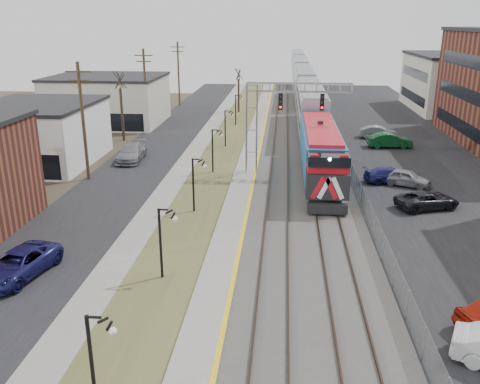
# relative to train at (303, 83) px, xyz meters

# --- Properties ---
(ground) EXTENTS (160.00, 160.00, 0.00)m
(ground) POSITION_rel_train_xyz_m (-5.50, -73.48, -2.94)
(ground) COLOR #473D2D
(ground) RESTS_ON ground
(street_west) EXTENTS (7.00, 120.00, 0.04)m
(street_west) POSITION_rel_train_xyz_m (-17.00, -38.48, -2.92)
(street_west) COLOR black
(street_west) RESTS_ON ground
(sidewalk) EXTENTS (2.00, 120.00, 0.08)m
(sidewalk) POSITION_rel_train_xyz_m (-12.50, -38.48, -2.90)
(sidewalk) COLOR gray
(sidewalk) RESTS_ON ground
(grass_median) EXTENTS (4.00, 120.00, 0.06)m
(grass_median) POSITION_rel_train_xyz_m (-9.50, -38.48, -2.91)
(grass_median) COLOR #4E502A
(grass_median) RESTS_ON ground
(platform) EXTENTS (2.00, 120.00, 0.24)m
(platform) POSITION_rel_train_xyz_m (-6.50, -38.48, -2.82)
(platform) COLOR gray
(platform) RESTS_ON ground
(ballast_bed) EXTENTS (8.00, 120.00, 0.20)m
(ballast_bed) POSITION_rel_train_xyz_m (-1.50, -38.48, -2.84)
(ballast_bed) COLOR #595651
(ballast_bed) RESTS_ON ground
(parking_lot) EXTENTS (16.00, 120.00, 0.04)m
(parking_lot) POSITION_rel_train_xyz_m (10.50, -38.48, -2.92)
(parking_lot) COLOR black
(parking_lot) RESTS_ON ground
(platform_edge) EXTENTS (0.24, 120.00, 0.01)m
(platform_edge) POSITION_rel_train_xyz_m (-5.62, -38.48, -2.69)
(platform_edge) COLOR gold
(platform_edge) RESTS_ON platform
(track_near) EXTENTS (1.58, 120.00, 0.15)m
(track_near) POSITION_rel_train_xyz_m (-3.50, -38.48, -2.66)
(track_near) COLOR #2D2119
(track_near) RESTS_ON ballast_bed
(track_far) EXTENTS (1.58, 120.00, 0.15)m
(track_far) POSITION_rel_train_xyz_m (-0.00, -38.48, -2.66)
(track_far) COLOR #2D2119
(track_far) RESTS_ON ballast_bed
(train) EXTENTS (3.00, 108.65, 5.33)m
(train) POSITION_rel_train_xyz_m (0.00, 0.00, 0.00)
(train) COLOR #125695
(train) RESTS_ON ground
(signal_gantry) EXTENTS (9.00, 1.07, 8.15)m
(signal_gantry) POSITION_rel_train_xyz_m (-4.28, -45.49, 2.65)
(signal_gantry) COLOR gray
(signal_gantry) RESTS_ON ground
(lampposts) EXTENTS (0.14, 62.14, 4.00)m
(lampposts) POSITION_rel_train_xyz_m (-9.50, -55.19, -0.94)
(lampposts) COLOR black
(lampposts) RESTS_ON ground
(utility_poles) EXTENTS (0.28, 80.28, 10.00)m
(utility_poles) POSITION_rel_train_xyz_m (-20.00, -48.48, 2.06)
(utility_poles) COLOR #4C3823
(utility_poles) RESTS_ON ground
(fence) EXTENTS (0.04, 120.00, 1.60)m
(fence) POSITION_rel_train_xyz_m (2.70, -38.48, -2.14)
(fence) COLOR gray
(fence) RESTS_ON ground
(buildings_west) EXTENTS (14.00, 67.00, 7.00)m
(buildings_west) POSITION_rel_train_xyz_m (-26.50, -49.27, 0.07)
(buildings_west) COLOR beige
(buildings_west) RESTS_ON ground
(bare_trees) EXTENTS (12.30, 42.30, 5.95)m
(bare_trees) POSITION_rel_train_xyz_m (-18.16, -34.57, -0.24)
(bare_trees) COLOR #382D23
(bare_trees) RESTS_ON ground
(car_lot_c) EXTENTS (5.12, 3.56, 1.30)m
(car_lot_c) POSITION_rel_train_xyz_m (7.44, -53.41, -2.29)
(car_lot_c) COLOR black
(car_lot_c) RESTS_ON ground
(car_lot_d) EXTENTS (4.72, 2.52, 1.30)m
(car_lot_d) POSITION_rel_train_xyz_m (5.99, -47.22, -2.29)
(car_lot_d) COLOR navy
(car_lot_d) RESTS_ON ground
(car_lot_e) EXTENTS (4.35, 3.15, 1.38)m
(car_lot_e) POSITION_rel_train_xyz_m (7.13, -48.02, -2.25)
(car_lot_e) COLOR gray
(car_lot_e) RESTS_ON ground
(car_lot_f) EXTENTS (4.81, 1.83, 1.56)m
(car_lot_f) POSITION_rel_train_xyz_m (8.31, -34.43, -2.16)
(car_lot_f) COLOR #0D411D
(car_lot_f) RESTS_ON ground
(car_street_a) EXTENTS (3.43, 5.60, 1.45)m
(car_street_a) POSITION_rel_train_xyz_m (-17.21, -66.04, -2.21)
(car_street_a) COLOR #16164E
(car_street_a) RESTS_ON ground
(car_street_b) EXTENTS (2.59, 5.68, 1.61)m
(car_street_b) POSITION_rel_train_xyz_m (-18.06, -42.04, -2.13)
(car_street_b) COLOR gray
(car_street_b) RESTS_ON ground
(car_lot_g) EXTENTS (4.44, 1.98, 1.41)m
(car_lot_g) POSITION_rel_train_xyz_m (7.88, -29.88, -2.23)
(car_lot_g) COLOR gray
(car_lot_g) RESTS_ON ground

